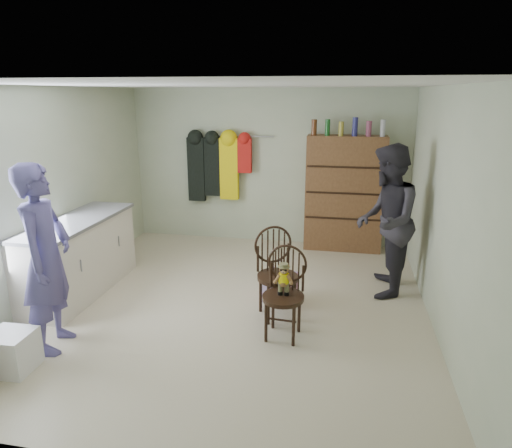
% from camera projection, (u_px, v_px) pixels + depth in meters
% --- Properties ---
extents(ground_plane, '(5.00, 5.00, 0.00)m').
position_uv_depth(ground_plane, '(232.00, 304.00, 5.43)').
color(ground_plane, beige).
rests_on(ground_plane, ground).
extents(room_walls, '(5.00, 5.00, 5.00)m').
position_uv_depth(room_walls, '(241.00, 165.00, 5.49)').
color(room_walls, beige).
rests_on(room_walls, ground).
extents(counter, '(0.64, 1.86, 0.94)m').
position_uv_depth(counter, '(79.00, 256.00, 5.66)').
color(counter, silver).
rests_on(counter, ground).
extents(plastic_tub, '(0.39, 0.37, 0.36)m').
position_uv_depth(plastic_tub, '(11.00, 351.00, 4.10)').
color(plastic_tub, white).
rests_on(plastic_tub, ground).
extents(chair_front, '(0.46, 0.46, 0.95)m').
position_uv_depth(chair_front, '(284.00, 287.00, 4.60)').
color(chair_front, black).
rests_on(chair_front, ground).
extents(chair_far, '(0.60, 0.60, 1.01)m').
position_uv_depth(chair_far, '(276.00, 269.00, 5.04)').
color(chair_far, black).
rests_on(chair_far, ground).
extents(striped_bag, '(0.42, 0.37, 0.37)m').
position_uv_depth(striped_bag, '(280.00, 287.00, 5.45)').
color(striped_bag, pink).
rests_on(striped_bag, ground).
extents(person_left, '(0.56, 0.74, 1.83)m').
position_uv_depth(person_left, '(46.00, 259.00, 4.30)').
color(person_left, '#544D8D').
rests_on(person_left, ground).
extents(person_right, '(0.79, 0.97, 1.86)m').
position_uv_depth(person_right, '(386.00, 221.00, 5.50)').
color(person_right, '#2D2B33').
rests_on(person_right, ground).
extents(dresser, '(1.20, 0.39, 2.08)m').
position_uv_depth(dresser, '(344.00, 193.00, 7.11)').
color(dresser, brown).
rests_on(dresser, ground).
extents(coat_rack, '(1.42, 0.12, 1.09)m').
position_uv_depth(coat_rack, '(217.00, 167.00, 7.48)').
color(coat_rack, '#99999E').
rests_on(coat_rack, ground).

